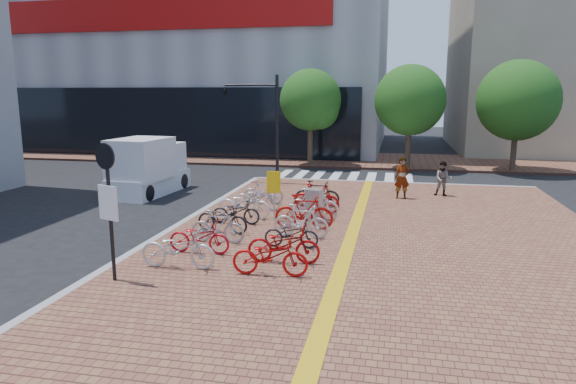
% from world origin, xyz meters
% --- Properties ---
extents(ground, '(120.00, 120.00, 0.00)m').
position_xyz_m(ground, '(0.00, 0.00, 0.00)').
color(ground, black).
rests_on(ground, ground).
extents(sidewalk, '(14.00, 34.00, 0.15)m').
position_xyz_m(sidewalk, '(3.00, -5.00, 0.07)').
color(sidewalk, brown).
rests_on(sidewalk, ground).
extents(tactile_strip, '(0.40, 34.00, 0.01)m').
position_xyz_m(tactile_strip, '(2.00, -5.00, 0.16)').
color(tactile_strip, gold).
rests_on(tactile_strip, sidewalk).
extents(kerb_west, '(0.25, 34.00, 0.15)m').
position_xyz_m(kerb_west, '(-4.00, -5.00, 0.08)').
color(kerb_west, gray).
rests_on(kerb_west, ground).
extents(kerb_north, '(14.00, 0.25, 0.15)m').
position_xyz_m(kerb_north, '(3.00, 12.00, 0.08)').
color(kerb_north, gray).
rests_on(kerb_north, ground).
extents(far_sidewalk, '(70.00, 8.00, 0.15)m').
position_xyz_m(far_sidewalk, '(0.00, 21.00, 0.07)').
color(far_sidewalk, brown).
rests_on(far_sidewalk, ground).
extents(crosswalk, '(7.50, 4.00, 0.01)m').
position_xyz_m(crosswalk, '(0.50, 14.00, 0.01)').
color(crosswalk, silver).
rests_on(crosswalk, ground).
extents(street_trees, '(16.20, 4.60, 6.35)m').
position_xyz_m(street_trees, '(5.04, 17.45, 4.10)').
color(street_trees, '#38281E').
rests_on(street_trees, far_sidewalk).
extents(bike_0, '(2.02, 0.80, 1.04)m').
position_xyz_m(bike_0, '(-2.12, -2.48, 0.67)').
color(bike_0, silver).
rests_on(bike_0, sidewalk).
extents(bike_1, '(1.78, 0.63, 0.93)m').
position_xyz_m(bike_1, '(-2.06, -1.19, 0.62)').
color(bike_1, red).
rests_on(bike_1, sidewalk).
extents(bike_2, '(1.69, 0.49, 1.01)m').
position_xyz_m(bike_2, '(-1.90, -0.10, 0.66)').
color(bike_2, '#A4A4A9').
rests_on(bike_2, sidewalk).
extents(bike_3, '(1.88, 0.94, 0.95)m').
position_xyz_m(bike_3, '(-2.14, 1.03, 0.62)').
color(bike_3, black).
rests_on(bike_3, sidewalk).
extents(bike_4, '(1.70, 0.67, 0.88)m').
position_xyz_m(bike_4, '(-2.05, 2.19, 0.59)').
color(bike_4, black).
rests_on(bike_4, sidewalk).
extents(bike_5, '(2.05, 0.86, 1.05)m').
position_xyz_m(bike_5, '(-2.02, 3.08, 0.67)').
color(bike_5, white).
rests_on(bike_5, sidewalk).
extents(bike_6, '(1.86, 0.68, 0.97)m').
position_xyz_m(bike_6, '(-1.87, 4.45, 0.64)').
color(bike_6, silver).
rests_on(bike_6, sidewalk).
extents(bike_7, '(1.68, 0.58, 0.99)m').
position_xyz_m(bike_7, '(-1.95, 5.57, 0.65)').
color(bike_7, '#ADADB2').
rests_on(bike_7, sidewalk).
extents(bike_8, '(1.93, 0.77, 1.00)m').
position_xyz_m(bike_8, '(0.33, -2.54, 0.65)').
color(bike_8, '#B80E0D').
rests_on(bike_8, sidewalk).
extents(bike_9, '(1.98, 0.80, 1.02)m').
position_xyz_m(bike_9, '(0.45, -1.52, 0.66)').
color(bike_9, '#9E0B0C').
rests_on(bike_9, sidewalk).
extents(bike_10, '(1.61, 0.59, 0.84)m').
position_xyz_m(bike_10, '(0.37, -0.12, 0.57)').
color(bike_10, black).
rests_on(bike_10, sidewalk).
extents(bike_11, '(1.81, 0.65, 1.07)m').
position_xyz_m(bike_11, '(0.46, 0.96, 0.68)').
color(bike_11, silver).
rests_on(bike_11, sidewalk).
extents(bike_12, '(1.98, 0.65, 1.17)m').
position_xyz_m(bike_12, '(0.37, 2.02, 0.74)').
color(bike_12, '#A8100C').
rests_on(bike_12, sidewalk).
extents(bike_13, '(1.91, 0.70, 1.13)m').
position_xyz_m(bike_13, '(0.47, 3.35, 0.71)').
color(bike_13, silver).
rests_on(bike_13, sidewalk).
extents(bike_14, '(1.90, 0.84, 1.10)m').
position_xyz_m(bike_14, '(0.40, 4.48, 0.70)').
color(bike_14, '#B00C0C').
rests_on(bike_14, sidewalk).
extents(bike_15, '(1.81, 0.62, 1.07)m').
position_xyz_m(bike_15, '(0.29, 5.41, 0.69)').
color(bike_15, black).
rests_on(bike_15, sidewalk).
extents(pedestrian_a, '(0.71, 0.52, 1.79)m').
position_xyz_m(pedestrian_a, '(3.59, 7.85, 1.04)').
color(pedestrian_a, gray).
rests_on(pedestrian_a, sidewalk).
extents(pedestrian_b, '(0.79, 0.64, 1.53)m').
position_xyz_m(pedestrian_b, '(5.36, 8.79, 0.91)').
color(pedestrian_b, '#4F5864').
rests_on(pedestrian_b, sidewalk).
extents(utility_box, '(0.63, 0.53, 1.16)m').
position_xyz_m(utility_box, '(0.55, 3.04, 0.73)').
color(utility_box, '#A6A6AA').
rests_on(utility_box, sidewalk).
extents(yellow_sign, '(0.48, 0.15, 1.78)m').
position_xyz_m(yellow_sign, '(-0.86, 2.90, 1.38)').
color(yellow_sign, '#B7B7BC').
rests_on(yellow_sign, sidewalk).
extents(notice_sign, '(0.60, 0.24, 3.33)m').
position_xyz_m(notice_sign, '(-3.29, -3.66, 2.25)').
color(notice_sign, black).
rests_on(notice_sign, sidewalk).
extents(traffic_light_pole, '(2.87, 1.11, 5.34)m').
position_xyz_m(traffic_light_pole, '(-3.76, 10.60, 3.84)').
color(traffic_light_pole, black).
rests_on(traffic_light_pole, sidewalk).
extents(box_truck, '(2.26, 4.67, 2.63)m').
position_xyz_m(box_truck, '(-7.91, 7.33, 1.24)').
color(box_truck, silver).
rests_on(box_truck, ground).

